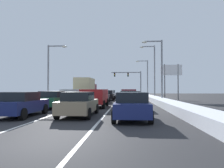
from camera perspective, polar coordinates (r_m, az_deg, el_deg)
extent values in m
plane|color=#28282B|center=(25.66, -3.05, -5.15)|extent=(126.31, 126.31, 0.00)
cube|color=silver|center=(30.35, 1.28, -4.56)|extent=(0.14, 53.44, 0.01)
cube|color=silver|center=(30.70, -5.09, -4.52)|extent=(0.14, 53.44, 0.01)
cube|color=white|center=(30.54, 11.28, -3.95)|extent=(1.66, 53.44, 0.61)
cube|color=white|center=(31.96, -14.54, -3.89)|extent=(2.17, 53.44, 0.53)
cube|color=navy|center=(12.05, 5.21, -6.37)|extent=(1.82, 4.50, 0.70)
cube|color=black|center=(11.86, 5.22, -3.52)|extent=(1.64, 2.20, 0.55)
cube|color=red|center=(9.85, 1.42, -6.78)|extent=(0.24, 0.08, 0.14)
cube|color=red|center=(9.89, 9.51, -6.74)|extent=(0.24, 0.08, 0.14)
cylinder|color=black|center=(13.63, 1.30, -7.06)|extent=(0.22, 0.66, 0.66)
cylinder|color=black|center=(13.66, 8.84, -7.03)|extent=(0.22, 0.66, 0.66)
cylinder|color=black|center=(10.56, 0.50, -8.72)|extent=(0.22, 0.66, 0.66)
cylinder|color=black|center=(10.60, 10.26, -8.67)|extent=(0.22, 0.66, 0.66)
cube|color=#1E5633|center=(18.98, 4.86, -4.55)|extent=(1.82, 4.50, 0.70)
cube|color=black|center=(18.81, 4.86, -2.74)|extent=(1.64, 2.20, 0.55)
cube|color=red|center=(16.78, 2.60, -4.56)|extent=(0.24, 0.08, 0.14)
cube|color=red|center=(16.80, 7.34, -4.55)|extent=(0.24, 0.08, 0.14)
cylinder|color=black|center=(20.55, 2.31, -5.15)|extent=(0.22, 0.66, 0.66)
cylinder|color=black|center=(20.58, 7.29, -5.14)|extent=(0.22, 0.66, 0.66)
cylinder|color=black|center=(17.46, 2.00, -5.82)|extent=(0.22, 0.66, 0.66)
cylinder|color=black|center=(17.49, 7.87, -5.80)|extent=(0.22, 0.66, 0.66)
cube|color=#B7BABF|center=(24.70, 4.24, -3.83)|extent=(1.82, 4.50, 0.70)
cube|color=black|center=(24.53, 4.24, -2.43)|extent=(1.64, 2.20, 0.55)
cube|color=red|center=(22.50, 2.49, -3.76)|extent=(0.24, 0.08, 0.14)
cube|color=red|center=(22.51, 6.02, -3.75)|extent=(0.24, 0.08, 0.14)
cylinder|color=black|center=(26.27, 2.28, -4.34)|extent=(0.22, 0.66, 0.66)
cylinder|color=black|center=(26.28, 6.17, -4.33)|extent=(0.22, 0.66, 0.66)
cylinder|color=black|center=(23.18, 2.04, -4.73)|extent=(0.22, 0.66, 0.66)
cylinder|color=black|center=(23.18, 6.46, -4.72)|extent=(0.22, 0.66, 0.66)
cube|color=maroon|center=(30.89, 4.43, -2.57)|extent=(1.95, 4.90, 1.25)
cube|color=black|center=(28.47, 4.47, -2.12)|extent=(1.56, 0.06, 0.55)
cube|color=red|center=(28.49, 2.90, -2.87)|extent=(0.20, 0.08, 0.28)
cube|color=red|center=(28.51, 6.04, -2.87)|extent=(0.20, 0.08, 0.28)
cylinder|color=black|center=(32.61, 2.73, -3.70)|extent=(0.25, 0.74, 0.74)
cylinder|color=black|center=(32.63, 6.09, -3.69)|extent=(0.25, 0.74, 0.74)
cylinder|color=black|center=(29.22, 2.58, -3.97)|extent=(0.25, 0.74, 0.74)
cylinder|color=black|center=(29.23, 6.34, -3.96)|extent=(0.25, 0.74, 0.74)
cube|color=slate|center=(37.81, 4.65, -2.36)|extent=(1.95, 4.90, 1.25)
cube|color=black|center=(35.40, 4.69, -1.98)|extent=(1.56, 0.06, 0.55)
cube|color=red|center=(35.41, 3.43, -2.59)|extent=(0.20, 0.08, 0.28)
cube|color=red|center=(35.43, 5.95, -2.58)|extent=(0.20, 0.08, 0.28)
cylinder|color=black|center=(39.53, 3.24, -3.30)|extent=(0.25, 0.74, 0.74)
cylinder|color=black|center=(39.55, 6.01, -3.29)|extent=(0.25, 0.74, 0.74)
cylinder|color=black|center=(36.13, 3.16, -3.48)|extent=(0.25, 0.74, 0.74)
cylinder|color=black|center=(36.15, 6.20, -3.47)|extent=(0.25, 0.74, 0.74)
cube|color=#937F60|center=(13.63, -8.76, -5.78)|extent=(1.82, 4.50, 0.70)
cube|color=black|center=(13.45, -8.89, -3.26)|extent=(1.64, 2.20, 0.55)
cube|color=red|center=(11.69, -14.49, -5.89)|extent=(0.24, 0.08, 0.14)
cube|color=red|center=(11.33, -7.80, -6.07)|extent=(0.24, 0.08, 0.14)
cylinder|color=black|center=(15.37, -10.74, -6.40)|extent=(0.22, 0.66, 0.66)
cylinder|color=black|center=(15.02, -4.11, -6.54)|extent=(0.22, 0.66, 0.66)
cylinder|color=black|center=(12.41, -14.42, -7.58)|extent=(0.22, 0.66, 0.66)
cylinder|color=black|center=(11.97, -6.23, -7.84)|extent=(0.22, 0.66, 0.66)
cube|color=maroon|center=(20.13, -4.48, -3.19)|extent=(1.95, 4.90, 1.25)
cube|color=black|center=(17.74, -5.63, -2.54)|extent=(1.56, 0.06, 0.55)
cube|color=red|center=(17.91, -8.09, -3.73)|extent=(0.20, 0.08, 0.28)
cube|color=red|center=(17.65, -3.12, -3.77)|extent=(0.20, 0.08, 0.28)
cylinder|color=black|center=(21.99, -6.30, -4.80)|extent=(0.25, 0.74, 0.74)
cylinder|color=black|center=(21.73, -1.32, -4.85)|extent=(0.25, 0.74, 0.74)
cylinder|color=black|center=(18.66, -8.17, -5.40)|extent=(0.25, 0.74, 0.74)
cylinder|color=black|center=(18.35, -2.31, -5.48)|extent=(0.25, 0.74, 0.74)
cube|color=#38383D|center=(27.16, -2.89, -3.61)|extent=(1.82, 4.50, 0.70)
cube|color=black|center=(27.00, -2.93, -2.34)|extent=(1.64, 2.20, 0.55)
cube|color=red|center=(25.08, -5.07, -3.51)|extent=(0.24, 0.08, 0.14)
cube|color=red|center=(24.90, -1.92, -3.53)|extent=(0.24, 0.08, 0.14)
cylinder|color=black|center=(28.83, -4.28, -4.08)|extent=(0.22, 0.66, 0.66)
cylinder|color=black|center=(28.63, -0.75, -4.10)|extent=(0.22, 0.66, 0.66)
cylinder|color=black|center=(25.77, -5.28, -4.39)|extent=(0.22, 0.66, 0.66)
cylinder|color=black|center=(25.54, -1.33, -4.42)|extent=(0.22, 0.66, 0.66)
cube|color=black|center=(33.15, -1.13, -3.21)|extent=(1.82, 4.50, 0.70)
cube|color=black|center=(32.98, -1.15, -2.17)|extent=(1.64, 2.20, 0.55)
cube|color=red|center=(31.03, -2.77, -3.11)|extent=(0.24, 0.08, 0.14)
cube|color=red|center=(30.89, -0.22, -3.12)|extent=(0.24, 0.08, 0.14)
cylinder|color=black|center=(34.79, -2.37, -3.62)|extent=(0.22, 0.66, 0.66)
cylinder|color=black|center=(34.63, 0.57, -3.63)|extent=(0.22, 0.66, 0.66)
cylinder|color=black|center=(31.71, -2.99, -3.84)|extent=(0.22, 0.66, 0.66)
cylinder|color=black|center=(31.54, 0.23, -3.85)|extent=(0.22, 0.66, 0.66)
cube|color=silver|center=(39.64, -0.39, -2.92)|extent=(1.82, 4.50, 0.70)
cube|color=black|center=(39.48, -0.40, -2.05)|extent=(1.64, 2.20, 0.55)
cube|color=red|center=(37.51, -1.70, -2.82)|extent=(0.24, 0.08, 0.14)
cube|color=red|center=(37.40, 0.41, -2.82)|extent=(0.24, 0.08, 0.14)
cylinder|color=black|center=(41.27, -1.46, -3.27)|extent=(0.22, 0.66, 0.66)
cylinder|color=black|center=(41.14, 1.02, -3.28)|extent=(0.22, 0.66, 0.66)
cylinder|color=black|center=(38.19, -1.90, -3.42)|extent=(0.22, 0.66, 0.66)
cylinder|color=black|center=(38.05, 0.77, -3.43)|extent=(0.22, 0.66, 0.66)
cube|color=navy|center=(14.46, -22.91, -5.44)|extent=(1.82, 4.50, 0.70)
cube|color=black|center=(14.29, -23.16, -3.05)|extent=(1.64, 2.20, 0.55)
cube|color=red|center=(12.18, -24.70, -5.62)|extent=(0.24, 0.08, 0.14)
cylinder|color=black|center=(16.26, -23.25, -6.03)|extent=(0.22, 0.66, 0.66)
cylinder|color=black|center=(15.53, -17.36, -6.31)|extent=(0.22, 0.66, 0.66)
cylinder|color=black|center=(12.70, -22.51, -7.37)|extent=(0.22, 0.66, 0.66)
cube|color=#1E5633|center=(19.87, -15.50, -4.37)|extent=(1.82, 4.50, 0.70)
cube|color=black|center=(19.71, -15.63, -2.63)|extent=(1.64, 2.20, 0.55)
cube|color=red|center=(18.08, -19.91, -4.25)|extent=(0.24, 0.08, 0.14)
cube|color=red|center=(17.57, -15.77, -4.37)|extent=(0.24, 0.08, 0.14)
cylinder|color=black|center=(21.65, -16.36, -4.91)|extent=(0.22, 0.66, 0.66)
cylinder|color=black|center=(21.10, -11.80, -5.03)|extent=(0.22, 0.66, 0.66)
cylinder|color=black|center=(18.78, -19.67, -5.43)|extent=(0.22, 0.66, 0.66)
cylinder|color=black|center=(18.14, -14.49, -5.61)|extent=(0.22, 0.66, 0.66)
cube|color=#B7BABF|center=(26.49, -10.20, -2.75)|extent=(1.95, 4.90, 1.25)
cube|color=black|center=(24.16, -11.60, -2.22)|extent=(1.56, 0.06, 0.55)
cube|color=red|center=(24.40, -13.36, -3.08)|extent=(0.20, 0.08, 0.28)
cube|color=red|center=(23.98, -9.80, -3.13)|extent=(0.20, 0.08, 0.28)
cylinder|color=black|center=(28.40, -11.23, -4.01)|extent=(0.25, 0.74, 0.74)
cylinder|color=black|center=(27.96, -7.44, -4.07)|extent=(0.25, 0.74, 0.74)
cylinder|color=black|center=(25.14, -13.27, -4.34)|extent=(0.25, 0.74, 0.74)
cylinder|color=black|center=(24.64, -9.02, -4.42)|extent=(0.25, 0.74, 0.74)
cube|color=maroon|center=(36.50, -6.15, -1.58)|extent=(2.35, 2.20, 2.00)
cube|color=#D1C18C|center=(32.96, -7.25, -0.73)|extent=(2.35, 5.00, 2.60)
cylinder|color=black|center=(37.02, -7.79, -3.27)|extent=(0.28, 0.92, 0.92)
cylinder|color=black|center=(36.63, -4.34, -3.30)|extent=(0.28, 0.92, 0.92)
cylinder|color=black|center=(31.76, -9.79, -3.58)|extent=(0.28, 0.92, 0.92)
cylinder|color=black|center=(31.30, -5.78, -3.62)|extent=(0.28, 0.92, 0.92)
cube|color=slate|center=(42.15, -4.63, -2.82)|extent=(1.82, 4.50, 0.70)
cube|color=black|center=(41.99, -4.66, -2.00)|extent=(1.64, 2.20, 0.55)
cube|color=red|center=(40.09, -6.09, -2.72)|extent=(0.24, 0.08, 0.14)
cube|color=red|center=(39.87, -4.13, -2.73)|extent=(0.24, 0.08, 0.14)
cylinder|color=black|center=(43.83, -5.48, -3.16)|extent=(0.22, 0.66, 0.66)
cylinder|color=black|center=(43.57, -3.17, -3.17)|extent=(0.22, 0.66, 0.66)
cylinder|color=black|center=(40.78, -6.20, -3.29)|extent=(0.22, 0.66, 0.66)
cylinder|color=black|center=(40.50, -3.72, -3.31)|extent=(0.22, 0.66, 0.66)
cylinder|color=slate|center=(54.69, 7.63, 0.10)|extent=(0.28, 0.28, 6.20)
cube|color=slate|center=(54.73, 3.75, 3.08)|extent=(7.40, 0.20, 0.20)
cube|color=black|center=(54.69, 4.27, 2.48)|extent=(0.34, 0.34, 0.95)
sphere|color=#4C0A0A|center=(54.52, 4.27, 2.79)|extent=(0.22, 0.22, 0.22)
sphere|color=#F2AD14|center=(54.50, 4.27, 2.49)|extent=(0.22, 0.22, 0.22)
sphere|color=#0C3819|center=(54.48, 4.27, 2.19)|extent=(0.22, 0.22, 0.22)
cube|color=black|center=(54.78, 0.71, 2.47)|extent=(0.34, 0.34, 0.95)
sphere|color=#4C0A0A|center=(54.61, 0.70, 2.78)|extent=(0.22, 0.22, 0.22)
sphere|color=#F2AD14|center=(54.59, 0.70, 2.48)|extent=(0.22, 0.22, 0.22)
sphere|color=#0C3819|center=(54.57, 0.70, 2.18)|extent=(0.22, 0.22, 0.22)
cylinder|color=gray|center=(28.29, 13.08, 3.35)|extent=(0.22, 0.22, 8.01)
cube|color=gray|center=(28.72, 10.83, 11.05)|extent=(2.20, 0.14, 0.14)
ellipsoid|color=#EAE5C6|center=(28.59, 8.60, 10.90)|extent=(0.70, 0.36, 0.24)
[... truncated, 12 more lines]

